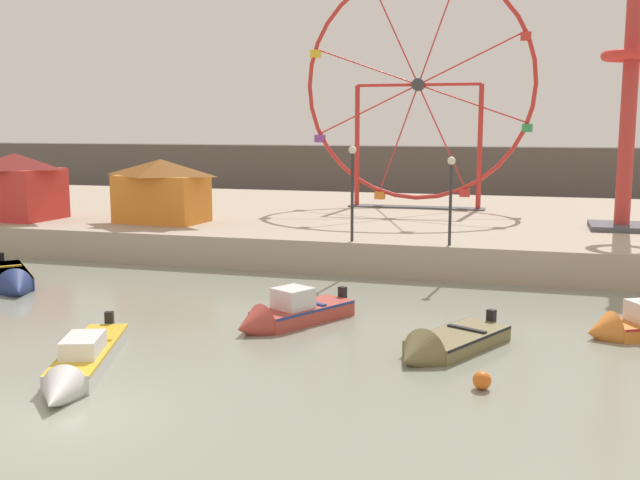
{
  "coord_description": "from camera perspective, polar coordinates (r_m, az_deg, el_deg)",
  "views": [
    {
      "loc": [
        9.16,
        -13.16,
        6.14
      ],
      "look_at": [
        2.19,
        11.29,
        2.23
      ],
      "focal_mm": 42.16,
      "sensor_mm": 36.0,
      "label": 1
    }
  ],
  "objects": [
    {
      "name": "distant_town_skyline",
      "position": [
        63.13,
        7.55,
        5.08
      ],
      "size": [
        140.0,
        3.0,
        4.4
      ],
      "primitive_type": "cube",
      "color": "#564C47",
      "rests_on": "ground_plane"
    },
    {
      "name": "motorboat_olive_wood",
      "position": [
        20.7,
        9.22,
        -7.96
      ],
      "size": [
        3.13,
        4.42,
        1.34
      ],
      "rotation": [
        0.0,
        0.0,
        4.25
      ],
      "color": "olive",
      "rests_on": "ground_plane"
    },
    {
      "name": "motorboat_navy_blue",
      "position": [
        31.06,
        -22.42,
        -2.83
      ],
      "size": [
        4.88,
        4.95,
        1.33
      ],
      "rotation": [
        0.0,
        0.0,
        5.49
      ],
      "color": "navy",
      "rests_on": "ground_plane"
    },
    {
      "name": "quay_promenade",
      "position": [
        42.08,
        3.19,
        1.29
      ],
      "size": [
        110.0,
        22.79,
        1.39
      ],
      "primitive_type": "cube",
      "color": "tan",
      "rests_on": "ground_plane"
    },
    {
      "name": "drop_tower_red_tower",
      "position": [
        36.9,
        22.4,
        9.61
      ],
      "size": [
        2.8,
        2.8,
        12.16
      ],
      "color": "#BC332D",
      "rests_on": "quay_promenade"
    },
    {
      "name": "promenade_lamp_far",
      "position": [
        30.09,
        9.9,
        4.0
      ],
      "size": [
        0.32,
        0.32,
        3.52
      ],
      "color": "#2D2D33",
      "rests_on": "quay_promenade"
    },
    {
      "name": "ground_plane",
      "position": [
        17.17,
        -18.09,
        -12.67
      ],
      "size": [
        240.0,
        240.0,
        0.0
      ],
      "primitive_type": "plane",
      "color": "gray"
    },
    {
      "name": "carnival_booth_orange_canopy",
      "position": [
        37.63,
        -11.94,
        3.77
      ],
      "size": [
        4.76,
        3.32,
        3.1
      ],
      "rotation": [
        0.0,
        0.0,
        -0.09
      ],
      "color": "orange",
      "rests_on": "quay_promenade"
    },
    {
      "name": "motorboat_orange_hull",
      "position": [
        23.95,
        22.96,
        -6.06
      ],
      "size": [
        3.86,
        2.84,
        1.42
      ],
      "rotation": [
        0.0,
        0.0,
        3.64
      ],
      "color": "orange",
      "rests_on": "ground_plane"
    },
    {
      "name": "carnival_booth_red_striped",
      "position": [
        41.1,
        -22.05,
        3.9
      ],
      "size": [
        4.54,
        3.78,
        3.34
      ],
      "rotation": [
        0.0,
        0.0,
        -0.06
      ],
      "color": "red",
      "rests_on": "quay_promenade"
    },
    {
      "name": "promenade_lamp_near",
      "position": [
        30.65,
        2.47,
        4.62
      ],
      "size": [
        0.32,
        0.32,
        3.91
      ],
      "color": "#2D2D33",
      "rests_on": "quay_promenade"
    },
    {
      "name": "mooring_buoy_orange",
      "position": [
        18.28,
        12.19,
        -10.36
      ],
      "size": [
        0.44,
        0.44,
        0.44
      ],
      "primitive_type": "sphere",
      "color": "orange",
      "rests_on": "ground_plane"
    },
    {
      "name": "motorboat_faded_red",
      "position": [
        23.29,
        -2.54,
        -5.66
      ],
      "size": [
        3.2,
        4.42,
        1.5
      ],
      "rotation": [
        0.0,
        0.0,
        4.21
      ],
      "color": "#B24238",
      "rests_on": "ground_plane"
    },
    {
      "name": "motorboat_pale_grey",
      "position": [
        19.65,
        -17.72,
        -8.96
      ],
      "size": [
        2.91,
        5.9,
        1.21
      ],
      "rotation": [
        0.0,
        0.0,
        5.05
      ],
      "color": "silver",
      "rests_on": "ground_plane"
    },
    {
      "name": "ferris_wheel_red_frame",
      "position": [
        43.49,
        7.46,
        11.33
      ],
      "size": [
        13.01,
        1.2,
        13.49
      ],
      "color": "red",
      "rests_on": "quay_promenade"
    }
  ]
}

